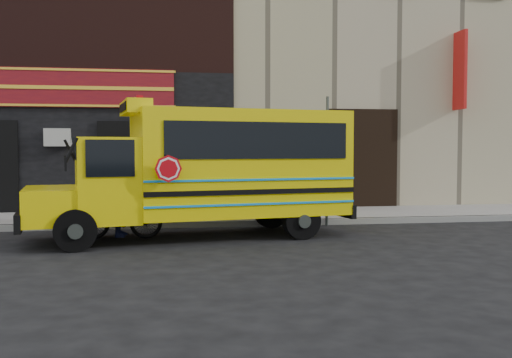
{
  "coord_description": "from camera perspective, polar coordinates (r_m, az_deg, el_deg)",
  "views": [
    {
      "loc": [
        -1.93,
        -11.4,
        1.92
      ],
      "look_at": [
        0.11,
        1.85,
        1.22
      ],
      "focal_mm": 40.0,
      "sensor_mm": 36.0,
      "label": 1
    }
  ],
  "objects": [
    {
      "name": "ground",
      "position": [
        11.72,
        0.83,
        -6.42
      ],
      "size": [
        120.0,
        120.0,
        0.0
      ],
      "primitive_type": "plane",
      "color": "black",
      "rests_on": "ground"
    },
    {
      "name": "curb",
      "position": [
        14.25,
        -0.92,
        -4.43
      ],
      "size": [
        40.0,
        0.2,
        0.15
      ],
      "primitive_type": "cube",
      "color": "gray",
      "rests_on": "ground"
    },
    {
      "name": "sidewalk",
      "position": [
        15.73,
        -1.67,
        -3.73
      ],
      "size": [
        40.0,
        3.0,
        0.15
      ],
      "primitive_type": "cube",
      "color": "slate",
      "rests_on": "ground"
    },
    {
      "name": "building",
      "position": [
        22.34,
        -3.88,
        13.85
      ],
      "size": [
        20.0,
        10.7,
        12.0
      ],
      "color": "tan",
      "rests_on": "sidewalk"
    },
    {
      "name": "school_bus",
      "position": [
        12.45,
        -4.67,
        1.1
      ],
      "size": [
        7.16,
        3.28,
        2.92
      ],
      "color": "black",
      "rests_on": "ground"
    },
    {
      "name": "sign_pole",
      "position": [
        14.34,
        7.16,
        2.4
      ],
      "size": [
        0.11,
        0.28,
        3.23
      ],
      "color": "#383F3A",
      "rests_on": "ground"
    },
    {
      "name": "bicycle",
      "position": [
        12.52,
        -13.48,
        -3.4
      ],
      "size": [
        1.83,
        0.62,
        1.08
      ],
      "primitive_type": "imported",
      "rotation": [
        0.0,
        0.0,
        1.51
      ],
      "color": "black",
      "rests_on": "ground"
    },
    {
      "name": "cyclist",
      "position": [
        12.57,
        -13.44,
        -1.47
      ],
      "size": [
        0.46,
        0.7,
        1.92
      ],
      "primitive_type": "imported",
      "rotation": [
        0.0,
        0.0,
        1.57
      ],
      "color": "#111534",
      "rests_on": "ground"
    }
  ]
}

